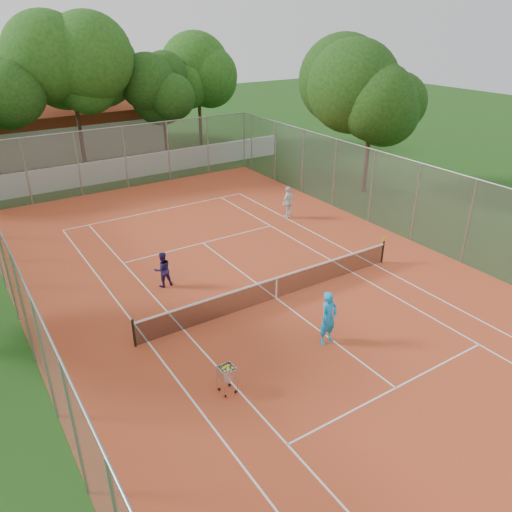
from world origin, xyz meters
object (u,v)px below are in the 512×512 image
clubhouse (49,126)px  ball_hopper (227,379)px  player_far_left (163,269)px  player_far_right (288,202)px  player_near (328,318)px  tennis_net (276,288)px

clubhouse → ball_hopper: bearing=-94.2°
player_far_left → player_far_right: bearing=-156.0°
player_near → player_far_left: player_near is taller
clubhouse → player_near: bearing=-86.8°
tennis_net → clubhouse: bearing=93.9°
tennis_net → player_far_left: bearing=134.7°
tennis_net → player_far_left: (-3.38, 3.42, 0.28)m
tennis_net → player_near: (-0.21, -3.39, 0.49)m
tennis_net → player_far_left: size_ratio=7.72×
player_far_right → player_near: bearing=40.2°
clubhouse → player_far_left: bearing=-93.1°
tennis_net → player_far_right: (5.64, 6.92, 0.41)m
player_near → ball_hopper: size_ratio=1.95×
player_far_left → ball_hopper: 7.24m
clubhouse → ball_hopper: 32.87m
clubhouse → player_far_right: (7.64, -22.08, -1.28)m
tennis_net → player_near: player_near is taller
player_far_left → player_far_right: (9.03, 3.50, 0.13)m
clubhouse → ball_hopper: clubhouse is taller
tennis_net → ball_hopper: 5.79m
player_far_left → ball_hopper: size_ratio=1.53×
ball_hopper → player_near: bearing=17.3°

